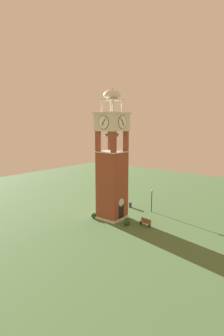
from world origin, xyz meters
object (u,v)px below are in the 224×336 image
park_bench (145,222)px  lamp_post (152,196)px  trash_bin (130,205)px  clock_tower (112,167)px

park_bench → lamp_post: (5.39, 2.31, 1.91)m
lamp_post → trash_bin: size_ratio=4.25×
clock_tower → park_bench: bearing=-85.2°
lamp_post → clock_tower: bearing=153.5°
park_bench → trash_bin: bearing=49.4°
lamp_post → trash_bin: (-0.17, 3.78, -1.99)m
trash_bin → lamp_post: bearing=-87.4°
clock_tower → trash_bin: clock_tower is taller
clock_tower → park_bench: 8.51m
clock_tower → trash_bin: bearing=8.9°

